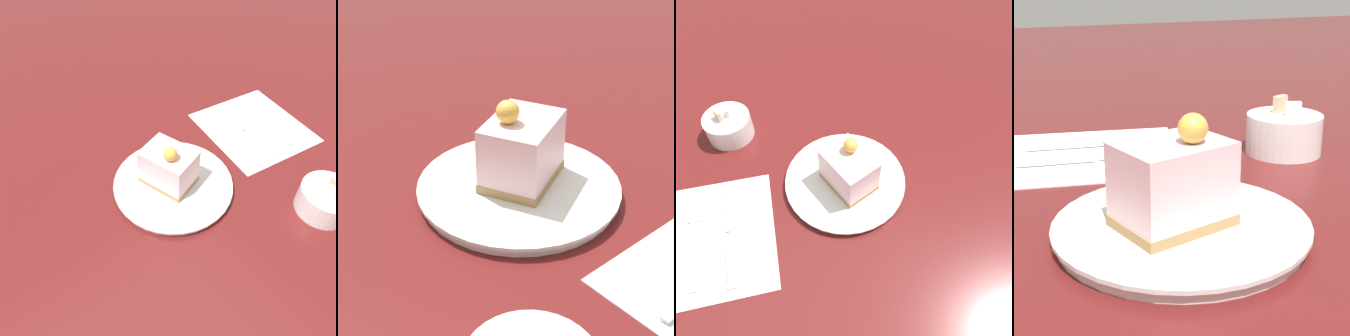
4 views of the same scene
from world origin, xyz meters
TOP-DOWN VIEW (x-y plane):
  - ground_plane at (0.00, 0.00)m, footprint 4.00×4.00m
  - plate at (0.04, -0.04)m, footprint 0.23×0.23m
  - cake_slice at (0.04, -0.05)m, footprint 0.09×0.11m
  - napkin at (-0.22, -0.04)m, footprint 0.26×0.27m
  - fork at (-0.25, -0.02)m, footprint 0.05×0.18m
  - knife at (-0.20, -0.07)m, footprint 0.05×0.19m
  - sugar_bowl at (-0.13, 0.18)m, footprint 0.10×0.10m

SIDE VIEW (x-z plane):
  - ground_plane at x=0.00m, z-range 0.00..0.00m
  - napkin at x=-0.22m, z-range 0.00..0.00m
  - knife at x=-0.20m, z-range 0.00..0.01m
  - fork at x=-0.25m, z-range 0.00..0.01m
  - plate at x=0.04m, z-range 0.00..0.02m
  - sugar_bowl at x=-0.13m, z-range -0.01..0.06m
  - cake_slice at x=0.04m, z-range 0.00..0.10m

